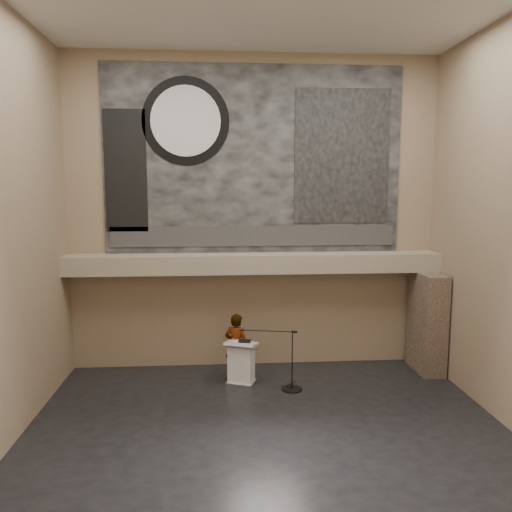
{
  "coord_description": "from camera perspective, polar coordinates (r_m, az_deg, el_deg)",
  "views": [
    {
      "loc": [
        -0.95,
        -9.62,
        4.96
      ],
      "look_at": [
        0.0,
        3.2,
        3.2
      ],
      "focal_mm": 35.0,
      "sensor_mm": 36.0,
      "label": 1
    }
  ],
  "objects": [
    {
      "name": "speaker_person",
      "position": [
        13.18,
        -2.25,
        -10.28
      ],
      "size": [
        0.75,
        0.63,
        1.74
      ],
      "primitive_type": "imported",
      "rotation": [
        0.0,
        0.0,
        2.74
      ],
      "color": "white",
      "rests_on": "floor"
    },
    {
      "name": "banner_clock_rim",
      "position": [
        13.69,
        -8.04,
        15.02
      ],
      "size": [
        2.3,
        0.02,
        2.3
      ],
      "primitive_type": "cylinder",
      "rotation": [
        1.57,
        0.0,
        0.0
      ],
      "color": "black",
      "rests_on": "banner"
    },
    {
      "name": "banner_text_strip",
      "position": [
        13.65,
        -0.23,
        2.29
      ],
      "size": [
        7.76,
        0.02,
        0.55
      ],
      "primitive_type": "cube",
      "color": "#2B2B2B",
      "rests_on": "banner"
    },
    {
      "name": "banner_brick_print",
      "position": [
        13.78,
        -14.68,
        9.38
      ],
      "size": [
        1.1,
        0.02,
        3.2
      ],
      "primitive_type": "cube",
      "color": "black",
      "rests_on": "banner"
    },
    {
      "name": "banner_clock_face",
      "position": [
        13.67,
        -8.05,
        15.04
      ],
      "size": [
        1.84,
        0.02,
        1.84
      ],
      "primitive_type": "cylinder",
      "rotation": [
        1.57,
        0.0,
        0.0
      ],
      "color": "silver",
      "rests_on": "banner"
    },
    {
      "name": "wall_left",
      "position": [
        10.46,
        -27.04,
        3.05
      ],
      "size": [
        0.02,
        8.0,
        8.5
      ],
      "primitive_type": "cube",
      "color": "#8E735A",
      "rests_on": "floor"
    },
    {
      "name": "wall_front",
      "position": [
        5.75,
        5.34,
        0.64
      ],
      "size": [
        10.0,
        0.02,
        8.5
      ],
      "primitive_type": "cube",
      "color": "#8E735A",
      "rests_on": "floor"
    },
    {
      "name": "sprinkler_left",
      "position": [
        13.38,
        -6.96,
        -2.11
      ],
      "size": [
        0.04,
        0.04,
        0.06
      ],
      "primitive_type": "cylinder",
      "color": "#B2893D",
      "rests_on": "soffit"
    },
    {
      "name": "papers",
      "position": [
        12.7,
        -2.17,
        -9.89
      ],
      "size": [
        0.23,
        0.31,
        0.0
      ],
      "primitive_type": "cube",
      "rotation": [
        0.0,
        0.0,
        0.02
      ],
      "color": "white",
      "rests_on": "lectern"
    },
    {
      "name": "sprinkler_right",
      "position": [
        13.67,
        7.86,
        -1.92
      ],
      "size": [
        0.04,
        0.04,
        0.06
      ],
      "primitive_type": "cylinder",
      "color": "#B2893D",
      "rests_on": "soffit"
    },
    {
      "name": "mic_stand",
      "position": [
        12.75,
        3.9,
        -13.97
      ],
      "size": [
        1.56,
        0.54,
        1.51
      ],
      "rotation": [
        0.0,
        0.0,
        -0.2
      ],
      "color": "black",
      "rests_on": "floor"
    },
    {
      "name": "wall_back",
      "position": [
        13.67,
        -0.25,
        4.82
      ],
      "size": [
        10.0,
        0.02,
        8.5
      ],
      "primitive_type": "cube",
      "color": "#8E735A",
      "rests_on": "floor"
    },
    {
      "name": "stone_pier",
      "position": [
        14.41,
        18.94,
        -7.15
      ],
      "size": [
        0.6,
        1.4,
        2.7
      ],
      "primitive_type": "cube",
      "color": "#45362A",
      "rests_on": "floor"
    },
    {
      "name": "banner",
      "position": [
        13.64,
        -0.24,
        10.91
      ],
      "size": [
        8.0,
        0.05,
        5.0
      ],
      "primitive_type": "cube",
      "color": "black",
      "rests_on": "wall_back"
    },
    {
      "name": "lectern",
      "position": [
        12.94,
        -1.7,
        -12.13
      ],
      "size": [
        0.91,
        0.78,
        1.14
      ],
      "rotation": [
        0.0,
        0.0,
        -0.36
      ],
      "color": "silver",
      "rests_on": "floor"
    },
    {
      "name": "soffit",
      "position": [
        13.41,
        -0.13,
        -0.83
      ],
      "size": [
        10.0,
        0.8,
        0.5
      ],
      "primitive_type": "cube",
      "color": "gray",
      "rests_on": "wall_back"
    },
    {
      "name": "floor",
      "position": [
        10.87,
        1.33,
        -19.37
      ],
      "size": [
        10.0,
        10.0,
        0.0
      ],
      "primitive_type": "plane",
      "color": "black",
      "rests_on": "ground"
    },
    {
      "name": "binder",
      "position": [
        12.78,
        -1.31,
        -9.7
      ],
      "size": [
        0.34,
        0.29,
        0.04
      ],
      "primitive_type": "cube",
      "rotation": [
        0.0,
        0.0,
        -0.15
      ],
      "color": "black",
      "rests_on": "lectern"
    },
    {
      "name": "banner_building_print",
      "position": [
        13.98,
        9.82,
        11.13
      ],
      "size": [
        2.6,
        0.02,
        3.6
      ],
      "primitive_type": "cube",
      "color": "black",
      "rests_on": "banner"
    }
  ]
}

